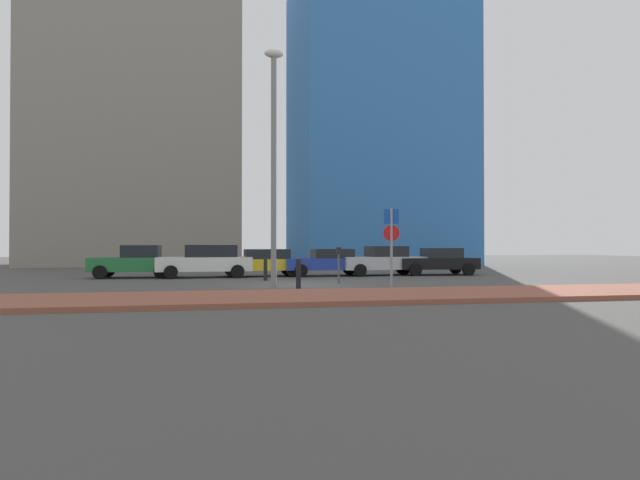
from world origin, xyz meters
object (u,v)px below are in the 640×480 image
parked_car_yellow (263,262)px  parked_car_silver (383,260)px  parked_car_white (206,261)px  parking_sign_post (391,237)px  traffic_bollard_near (298,274)px  parked_car_black (437,261)px  parked_car_blue (328,262)px  street_lamp (274,151)px  traffic_bollard_mid (275,271)px  parked_car_green (136,261)px  traffic_bollard_far (265,269)px  parking_meter (339,260)px

parked_car_yellow → parked_car_silver: parked_car_silver is taller
parked_car_white → parked_car_yellow: (2.79, 0.36, -0.10)m
parking_sign_post → traffic_bollard_near: 3.78m
parked_car_black → traffic_bollard_near: parked_car_black is taller
parked_car_blue → street_lamp: bearing=-116.5°
parked_car_blue → traffic_bollard_mid: size_ratio=4.34×
parked_car_black → street_lamp: 12.54m
traffic_bollard_near → traffic_bollard_mid: size_ratio=1.03×
parked_car_green → traffic_bollard_near: bearing=-49.7°
parked_car_blue → traffic_bollard_far: bearing=-139.3°
parked_car_silver → parked_car_black: 2.98m
parked_car_blue → parked_car_yellow: bearing=176.6°
parking_meter → street_lamp: 5.19m
parked_car_yellow → traffic_bollard_mid: 5.53m
street_lamp → parking_meter: bearing=29.2°
parked_car_black → parking_sign_post: 9.02m
parked_car_blue → traffic_bollard_far: parked_car_blue is taller
street_lamp → traffic_bollard_mid: (0.25, 1.90, -4.51)m
traffic_bollard_far → street_lamp: bearing=-91.4°
parked_car_yellow → parked_car_black: (9.23, -0.46, 0.00)m
parking_sign_post → parked_car_white: bearing=132.9°
parking_sign_post → parking_meter: bearing=128.8°
street_lamp → parked_car_black: bearing=36.3°
parked_car_silver → parking_sign_post: parking_sign_post is taller
parked_car_black → traffic_bollard_far: size_ratio=4.35×
parked_car_green → traffic_bollard_near: (6.70, -7.89, -0.26)m
parked_car_silver → parked_car_black: bearing=-4.1°
traffic_bollard_near → parked_car_silver: bearing=53.3°
parked_car_green → parked_car_blue: bearing=-1.4°
parked_car_white → parking_sign_post: 10.21m
traffic_bollard_near → traffic_bollard_far: bearing=99.1°
parked_car_yellow → parked_car_black: size_ratio=1.02×
parked_car_blue → parking_meter: size_ratio=2.98×
parked_car_yellow → parking_sign_post: size_ratio=1.48×
parked_car_white → parked_car_yellow: size_ratio=1.06×
parking_meter → parked_car_silver: bearing=56.5°
parked_car_green → parking_sign_post: size_ratio=1.37×
parked_car_green → traffic_bollard_mid: size_ratio=3.94×
parked_car_green → parked_car_silver: bearing=-1.3°
parked_car_green → traffic_bollard_far: 6.79m
street_lamp → traffic_bollard_near: street_lamp is taller
traffic_bollard_near → traffic_bollard_mid: bearing=104.3°
parked_car_yellow → traffic_bollard_far: 3.23m
parked_car_silver → parking_sign_post: 7.93m
parked_car_silver → parked_car_yellow: bearing=177.8°
street_lamp → traffic_bollard_far: street_lamp is taller
parked_car_yellow → parked_car_silver: (6.26, -0.24, 0.05)m
parking_meter → parked_car_yellow: bearing=113.6°
parked_car_white → parking_meter: size_ratio=3.11×
parked_car_white → parked_car_yellow: bearing=7.4°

